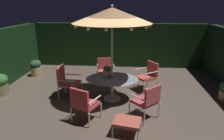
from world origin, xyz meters
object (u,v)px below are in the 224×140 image
at_px(patio_umbrella, 112,15).
at_px(patio_chair_east, 66,80).
at_px(patio_chair_southeast, 84,102).
at_px(patio_chair_south, 147,99).
at_px(ottoman_footrest, 127,122).
at_px(patio_dining_table, 112,82).
at_px(patio_chair_north, 148,74).
at_px(patio_chair_northeast, 106,69).
at_px(potted_plant_front_corner, 0,84).
at_px(potted_plant_right_far, 36,68).
at_px(centerpiece_planter, 107,71).

distance_m(patio_umbrella, patio_chair_east, 2.45).
distance_m(patio_chair_southeast, patio_chair_south, 1.60).
relative_size(patio_chair_southeast, ottoman_footrest, 1.39).
height_order(patio_dining_table, patio_chair_southeast, patio_chair_southeast).
bearing_deg(patio_chair_north, patio_dining_table, -145.10).
xyz_separation_m(patio_dining_table, patio_chair_northeast, (-0.36, 1.39, -0.05)).
bearing_deg(patio_chair_northeast, potted_plant_front_corner, -158.56).
distance_m(patio_umbrella, patio_chair_south, 2.45).
distance_m(patio_dining_table, ottoman_footrest, 1.81).
bearing_deg(patio_umbrella, potted_plant_front_corner, 178.83).
height_order(patio_chair_east, patio_chair_south, patio_chair_east).
relative_size(patio_chair_northeast, patio_chair_east, 0.90).
bearing_deg(patio_chair_north, patio_chair_northeast, 159.79).
bearing_deg(patio_dining_table, potted_plant_right_far, 150.30).
xyz_separation_m(patio_chair_north, patio_chair_east, (-2.62, -0.76, 0.00)).
xyz_separation_m(patio_chair_south, potted_plant_front_corner, (-4.68, 1.11, -0.20)).
height_order(centerpiece_planter, patio_chair_north, centerpiece_planter).
xyz_separation_m(centerpiece_planter, patio_chair_northeast, (-0.21, 1.34, -0.39)).
relative_size(centerpiece_planter, ottoman_footrest, 0.58).
bearing_deg(patio_chair_east, ottoman_footrest, -42.75).
distance_m(patio_dining_table, patio_chair_south, 1.43).
xyz_separation_m(centerpiece_planter, ottoman_footrest, (0.64, -1.78, -0.61)).
relative_size(patio_dining_table, patio_chair_south, 1.70).
bearing_deg(potted_plant_front_corner, ottoman_footrest, -23.32).
xyz_separation_m(potted_plant_front_corner, potted_plant_right_far, (0.38, 1.82, -0.01)).
relative_size(patio_umbrella, potted_plant_front_corner, 4.12).
bearing_deg(potted_plant_front_corner, patio_chair_north, 8.71).
relative_size(patio_dining_table, patio_chair_southeast, 1.69).
height_order(patio_chair_northeast, potted_plant_right_far, patio_chair_northeast).
bearing_deg(potted_plant_right_far, patio_chair_north, -13.40).
height_order(patio_chair_north, patio_chair_southeast, patio_chair_north).
height_order(potted_plant_front_corner, potted_plant_right_far, potted_plant_front_corner).
bearing_deg(patio_chair_east, patio_chair_north, 16.25).
bearing_deg(patio_chair_southeast, potted_plant_front_corner, 156.03).
xyz_separation_m(patio_chair_northeast, ottoman_footrest, (0.84, -3.12, -0.22)).
height_order(patio_chair_east, patio_chair_southeast, patio_chair_east).
bearing_deg(centerpiece_planter, patio_umbrella, -19.15).
relative_size(patio_dining_table, potted_plant_right_far, 2.42).
distance_m(patio_chair_east, ottoman_footrest, 2.64).
relative_size(patio_chair_northeast, patio_chair_south, 0.97).
bearing_deg(ottoman_footrest, patio_chair_east, 137.25).
xyz_separation_m(patio_umbrella, ottoman_footrest, (0.49, -1.73, -2.23)).
bearing_deg(potted_plant_front_corner, patio_chair_south, -13.39).
xyz_separation_m(patio_umbrella, potted_plant_right_far, (-3.32, 1.89, -2.20)).
height_order(patio_chair_north, patio_chair_east, patio_chair_east).
bearing_deg(ottoman_footrest, patio_chair_northeast, 105.13).
bearing_deg(ottoman_footrest, patio_chair_south, 54.25).
distance_m(patio_dining_table, centerpiece_planter, 0.38).
bearing_deg(patio_chair_northeast, ottoman_footrest, -74.87).
bearing_deg(patio_chair_south, patio_chair_north, 83.96).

